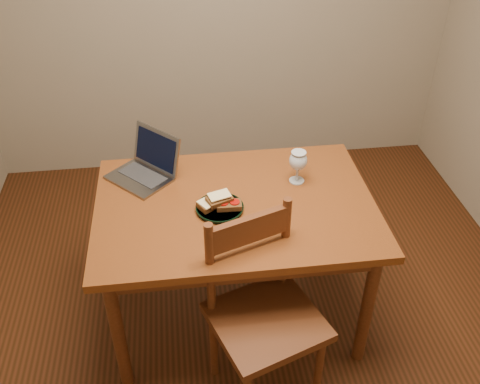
{
  "coord_description": "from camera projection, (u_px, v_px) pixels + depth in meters",
  "views": [
    {
      "loc": [
        -0.3,
        -1.89,
        2.26
      ],
      "look_at": [
        -0.05,
        0.07,
        0.8
      ],
      "focal_mm": 40.0,
      "sensor_mm": 36.0,
      "label": 1
    }
  ],
  "objects": [
    {
      "name": "sandwich_cheese",
      "position": [
        211.0,
        203.0,
        2.43
      ],
      "size": [
        0.14,
        0.12,
        0.04
      ],
      "primitive_type": null,
      "rotation": [
        0.0,
        0.0,
        0.54
      ],
      "color": "#381E0C",
      "rests_on": "plate"
    },
    {
      "name": "chair",
      "position": [
        264.0,
        308.0,
        2.27
      ],
      "size": [
        0.56,
        0.55,
        0.47
      ],
      "rotation": [
        0.0,
        0.0,
        0.35
      ],
      "color": "#40210D",
      "rests_on": "floor"
    },
    {
      "name": "floor",
      "position": [
        250.0,
        320.0,
        2.89
      ],
      "size": [
        3.2,
        3.2,
        0.02
      ],
      "primitive_type": "cube",
      "color": "black",
      "rests_on": "ground"
    },
    {
      "name": "sandwich_top",
      "position": [
        219.0,
        198.0,
        2.41
      ],
      "size": [
        0.13,
        0.11,
        0.04
      ],
      "primitive_type": null,
      "rotation": [
        0.0,
        0.0,
        0.4
      ],
      "color": "#381E0C",
      "rests_on": "plate"
    },
    {
      "name": "milk_glass",
      "position": [
        298.0,
        167.0,
        2.58
      ],
      "size": [
        0.09,
        0.09,
        0.17
      ],
      "primitive_type": null,
      "color": "white",
      "rests_on": "table"
    },
    {
      "name": "sandwich_tomato",
      "position": [
        229.0,
        204.0,
        2.42
      ],
      "size": [
        0.12,
        0.07,
        0.04
      ],
      "primitive_type": null,
      "rotation": [
        0.0,
        0.0,
        -0.03
      ],
      "color": "#381E0C",
      "rests_on": "plate"
    },
    {
      "name": "table",
      "position": [
        235.0,
        218.0,
        2.54
      ],
      "size": [
        1.3,
        0.9,
        0.74
      ],
      "color": "#55270E",
      "rests_on": "floor"
    },
    {
      "name": "laptop",
      "position": [
        147.0,
        165.0,
        2.64
      ],
      "size": [
        0.4,
        0.4,
        0.21
      ],
      "rotation": [
        0.0,
        0.0,
        -0.8
      ],
      "color": "slate",
      "rests_on": "table"
    },
    {
      "name": "plate",
      "position": [
        220.0,
        208.0,
        2.44
      ],
      "size": [
        0.22,
        0.22,
        0.02
      ],
      "primitive_type": "cylinder",
      "color": "black",
      "rests_on": "table"
    }
  ]
}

